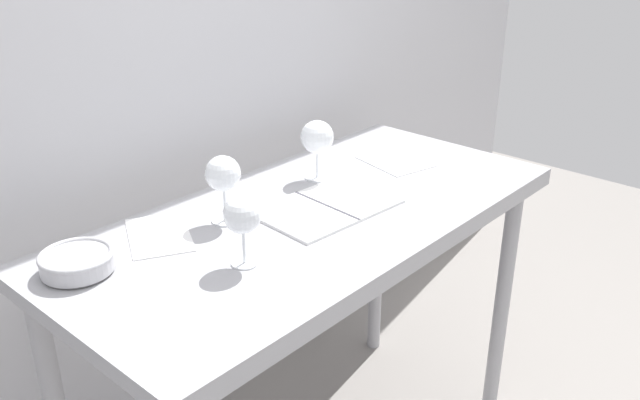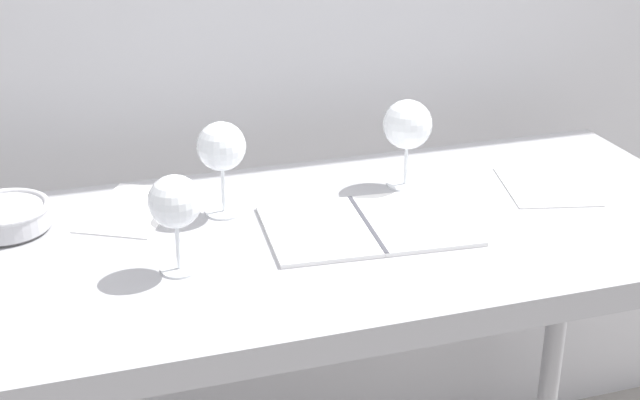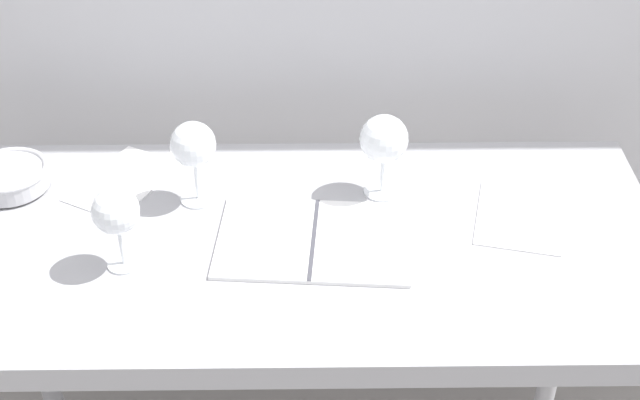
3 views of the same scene
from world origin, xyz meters
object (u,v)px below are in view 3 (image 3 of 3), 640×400
object	(u,v)px
wine_glass_far_right	(384,141)
wine_glass_near_left	(116,213)
tasting_sheet_upper	(519,218)
wine_glass_far_left	(193,147)
open_notebook	(314,240)
tasting_sheet_lower	(123,182)
tasting_bowl	(9,177)

from	to	relation	value
wine_glass_far_right	wine_glass_near_left	distance (m)	0.53
wine_glass_far_right	tasting_sheet_upper	distance (m)	0.30
wine_glass_far_left	wine_glass_far_right	distance (m)	0.37
wine_glass_far_right	open_notebook	distance (m)	0.24
open_notebook	tasting_sheet_lower	size ratio (longest dim) A/B	1.69
tasting_sheet_lower	tasting_bowl	distance (m)	0.22
wine_glass_far_left	tasting_sheet_upper	world-z (taller)	wine_glass_far_left
wine_glass_far_right	wine_glass_near_left	size ratio (longest dim) A/B	1.06
wine_glass_far_left	wine_glass_far_right	size ratio (longest dim) A/B	1.00
tasting_sheet_upper	wine_glass_near_left	bearing A→B (deg)	-156.72
wine_glass_far_left	tasting_sheet_upper	bearing A→B (deg)	-6.42
tasting_sheet_lower	open_notebook	bearing A→B (deg)	1.77
tasting_bowl	wine_glass_far_left	bearing A→B (deg)	-6.64
tasting_sheet_upper	open_notebook	bearing A→B (deg)	-156.98
tasting_sheet_lower	wine_glass_far_right	bearing A→B (deg)	24.31
wine_glass_far_left	wine_glass_near_left	size ratio (longest dim) A/B	1.06
open_notebook	tasting_bowl	world-z (taller)	tasting_bowl
wine_glass_far_right	tasting_sheet_lower	size ratio (longest dim) A/B	0.79
open_notebook	tasting_bowl	distance (m)	0.64
wine_glass_far_right	tasting_bowl	size ratio (longest dim) A/B	1.08
open_notebook	tasting_sheet_lower	bearing A→B (deg)	157.32
wine_glass_near_left	tasting_bowl	xyz separation A→B (m)	(-0.27, 0.24, -0.09)
wine_glass_far_left	tasting_bowl	xyz separation A→B (m)	(-0.38, 0.04, -0.10)
wine_glass_far_right	tasting_bowl	world-z (taller)	wine_glass_far_right
wine_glass_far_left	wine_glass_near_left	bearing A→B (deg)	-120.22
open_notebook	tasting_sheet_upper	xyz separation A→B (m)	(0.40, 0.07, -0.00)
tasting_sheet_upper	tasting_bowl	bearing A→B (deg)	-172.95
tasting_sheet_lower	tasting_bowl	bearing A→B (deg)	-147.36
wine_glass_far_left	open_notebook	distance (m)	0.29
wine_glass_far_left	open_notebook	world-z (taller)	wine_glass_far_left
wine_glass_far_left	tasting_sheet_upper	xyz separation A→B (m)	(0.62, -0.07, -0.12)
wine_glass_near_left	tasting_bowl	size ratio (longest dim) A/B	1.02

